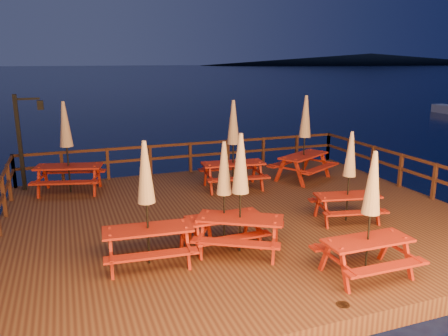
# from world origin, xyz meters

# --- Properties ---
(ground) EXTENTS (500.00, 500.00, 0.00)m
(ground) POSITION_xyz_m (0.00, 0.00, 0.00)
(ground) COLOR black
(ground) RESTS_ON ground
(deck) EXTENTS (12.00, 10.00, 0.40)m
(deck) POSITION_xyz_m (0.00, 0.00, 0.20)
(deck) COLOR #462316
(deck) RESTS_ON ground
(deck_piles) EXTENTS (11.44, 9.44, 1.40)m
(deck_piles) POSITION_xyz_m (0.00, 0.00, -0.30)
(deck_piles) COLOR #391D12
(deck_piles) RESTS_ON ground
(railing) EXTENTS (11.80, 9.75, 1.10)m
(railing) POSITION_xyz_m (0.00, 1.78, 1.16)
(railing) COLOR #391D12
(railing) RESTS_ON deck
(lamp_post) EXTENTS (0.85, 0.18, 3.00)m
(lamp_post) POSITION_xyz_m (-5.39, 4.55, 2.20)
(lamp_post) COLOR black
(lamp_post) RESTS_ON deck
(headland_right) EXTENTS (230.40, 86.40, 7.00)m
(headland_right) POSITION_xyz_m (185.00, 230.00, 3.50)
(headland_right) COLOR black
(headland_right) RESTS_ON ground
(picnic_table_0) EXTENTS (1.89, 1.60, 2.54)m
(picnic_table_0) POSITION_xyz_m (-2.80, -1.93, 1.72)
(picnic_table_0) COLOR maroon
(picnic_table_0) RESTS_ON deck
(picnic_table_1) EXTENTS (1.68, 1.40, 2.37)m
(picnic_table_1) POSITION_xyz_m (-1.08, -1.68, 1.63)
(picnic_table_1) COLOR maroon
(picnic_table_1) RESTS_ON deck
(picnic_table_2) EXTENTS (2.54, 2.40, 2.87)m
(picnic_table_2) POSITION_xyz_m (3.38, 2.58, 1.89)
(picnic_table_2) COLOR maroon
(picnic_table_2) RESTS_ON deck
(picnic_table_3) EXTENTS (1.85, 1.63, 2.32)m
(picnic_table_3) POSITION_xyz_m (2.41, -1.28, 1.61)
(picnic_table_3) COLOR maroon
(picnic_table_3) RESTS_ON deck
(picnic_table_4) EXTENTS (2.31, 2.20, 2.59)m
(picnic_table_4) POSITION_xyz_m (-0.85, -2.03, 1.74)
(picnic_table_4) COLOR maroon
(picnic_table_4) RESTS_ON deck
(picnic_table_5) EXTENTS (2.12, 1.81, 2.81)m
(picnic_table_5) POSITION_xyz_m (0.72, 2.41, 1.86)
(picnic_table_5) COLOR maroon
(picnic_table_5) RESTS_ON deck
(picnic_table_6) EXTENTS (2.31, 2.05, 2.82)m
(picnic_table_6) POSITION_xyz_m (-4.19, 3.76, 1.86)
(picnic_table_6) COLOR maroon
(picnic_table_6) RESTS_ON deck
(picnic_table_7) EXTENTS (1.71, 1.41, 2.44)m
(picnic_table_7) POSITION_xyz_m (1.03, -3.85, 1.67)
(picnic_table_7) COLOR maroon
(picnic_table_7) RESTS_ON deck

